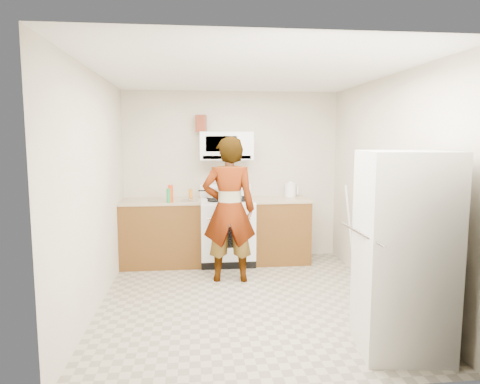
{
  "coord_description": "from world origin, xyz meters",
  "views": [
    {
      "loc": [
        -0.56,
        -4.59,
        1.79
      ],
      "look_at": [
        -0.01,
        0.55,
        1.15
      ],
      "focal_mm": 32.0,
      "sensor_mm": 36.0,
      "label": 1
    }
  ],
  "objects": [
    {
      "name": "cabinet_right",
      "position": [
        0.68,
        1.49,
        0.45
      ],
      "size": [
        0.8,
        0.62,
        0.9
      ],
      "primitive_type": "cube",
      "color": "#5C3715",
      "rests_on": "floor"
    },
    {
      "name": "bottle_hot_sauce",
      "position": [
        -0.62,
        1.41,
        1.02
      ],
      "size": [
        0.06,
        0.06,
        0.16
      ],
      "primitive_type": "cylinder",
      "rotation": [
        0.0,
        0.0,
        -0.15
      ],
      "color": "orange",
      "rests_on": "counter_left"
    },
    {
      "name": "tray",
      "position": [
        -0.03,
        1.38,
        0.96
      ],
      "size": [
        0.28,
        0.22,
        0.05
      ],
      "primitive_type": "cube",
      "rotation": [
        0.0,
        0.0,
        -0.25
      ],
      "color": "white",
      "rests_on": "gas_range"
    },
    {
      "name": "broom",
      "position": [
        1.53,
        0.91,
        0.6
      ],
      "size": [
        0.23,
        0.16,
        1.18
      ],
      "primitive_type": "cylinder",
      "rotation": [
        0.14,
        -0.14,
        -0.24
      ],
      "color": "white",
      "rests_on": "floor"
    },
    {
      "name": "microwave",
      "position": [
        -0.1,
        1.61,
        1.7
      ],
      "size": [
        0.76,
        0.38,
        0.4
      ],
      "primitive_type": "cube",
      "color": "white",
      "rests_on": "back_wall"
    },
    {
      "name": "counter_right",
      "position": [
        0.68,
        1.49,
        0.92
      ],
      "size": [
        0.82,
        0.64,
        0.03
      ],
      "primitive_type": "cube",
      "color": "tan",
      "rests_on": "cabinet_right"
    },
    {
      "name": "saucepan",
      "position": [
        -0.27,
        1.59,
        1.01
      ],
      "size": [
        0.28,
        0.28,
        0.12
      ],
      "primitive_type": "cylinder",
      "rotation": [
        0.0,
        0.0,
        -0.32
      ],
      "color": "silver",
      "rests_on": "gas_range"
    },
    {
      "name": "cabinet_left",
      "position": [
        -1.04,
        1.49,
        0.45
      ],
      "size": [
        1.12,
        0.62,
        0.9
      ],
      "primitive_type": "cube",
      "color": "#5C3715",
      "rests_on": "floor"
    },
    {
      "name": "floor",
      "position": [
        0.0,
        0.0,
        0.0
      ],
      "size": [
        3.6,
        3.6,
        0.0
      ],
      "primitive_type": "plane",
      "color": "gray",
      "rests_on": "ground"
    },
    {
      "name": "fridge",
      "position": [
        1.17,
        -1.27,
        0.85
      ],
      "size": [
        0.79,
        0.79,
        1.7
      ],
      "primitive_type": "cube",
      "rotation": [
        0.0,
        0.0,
        -0.14
      ],
      "color": "silver",
      "rests_on": "floor"
    },
    {
      "name": "gas_range",
      "position": [
        -0.1,
        1.48,
        0.49
      ],
      "size": [
        0.76,
        0.65,
        1.13
      ],
      "color": "white",
      "rests_on": "floor"
    },
    {
      "name": "kettle",
      "position": [
        0.87,
        1.68,
        1.03
      ],
      "size": [
        0.21,
        0.21,
        0.2
      ],
      "primitive_type": "cylinder",
      "rotation": [
        0.0,
        0.0,
        -0.35
      ],
      "color": "white",
      "rests_on": "counter_right"
    },
    {
      "name": "pot_lid",
      "position": [
        -0.64,
        1.37,
        0.94
      ],
      "size": [
        0.29,
        0.29,
        0.01
      ],
      "primitive_type": "cylinder",
      "rotation": [
        0.0,
        0.0,
        -0.18
      ],
      "color": "silver",
      "rests_on": "counter_left"
    },
    {
      "name": "bottle_spray",
      "position": [
        -0.89,
        1.26,
        1.06
      ],
      "size": [
        0.08,
        0.08,
        0.24
      ],
      "primitive_type": "cylinder",
      "rotation": [
        0.0,
        0.0,
        -0.08
      ],
      "color": "red",
      "rests_on": "counter_left"
    },
    {
      "name": "right_wall",
      "position": [
        1.59,
        0.0,
        1.25
      ],
      "size": [
        0.02,
        3.6,
        2.5
      ],
      "primitive_type": "cube",
      "color": "beige",
      "rests_on": "floor"
    },
    {
      "name": "back_wall",
      "position": [
        0.0,
        1.79,
        1.25
      ],
      "size": [
        3.2,
        0.02,
        2.5
      ],
      "primitive_type": "cube",
      "color": "beige",
      "rests_on": "floor"
    },
    {
      "name": "person",
      "position": [
        -0.13,
        0.69,
        0.92
      ],
      "size": [
        0.69,
        0.48,
        1.83
      ],
      "primitive_type": "imported",
      "rotation": [
        0.0,
        0.0,
        3.08
      ],
      "color": "tan",
      "rests_on": "floor"
    },
    {
      "name": "counter_left",
      "position": [
        -1.04,
        1.49,
        0.92
      ],
      "size": [
        1.14,
        0.64,
        0.03
      ],
      "primitive_type": "cube",
      "color": "tan",
      "rests_on": "cabinet_left"
    },
    {
      "name": "bottle_green_cap",
      "position": [
        -0.91,
        1.24,
        1.03
      ],
      "size": [
        0.08,
        0.08,
        0.19
      ],
      "primitive_type": "cylinder",
      "rotation": [
        0.0,
        0.0,
        0.4
      ],
      "color": "#18863E",
      "rests_on": "counter_left"
    },
    {
      "name": "jug",
      "position": [
        -0.46,
        1.66,
        2.02
      ],
      "size": [
        0.17,
        0.17,
        0.24
      ],
      "primitive_type": "cube",
      "rotation": [
        0.0,
        0.0,
        -0.22
      ],
      "color": "maroon",
      "rests_on": "microwave"
    }
  ]
}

